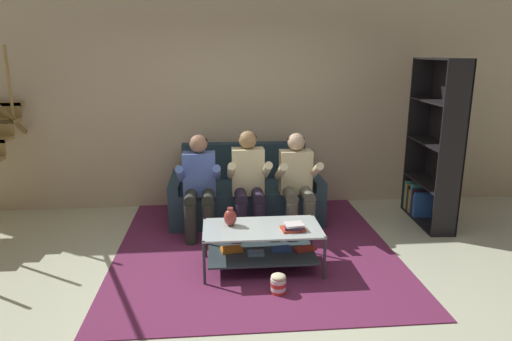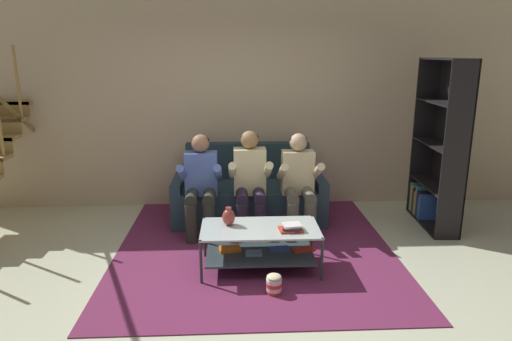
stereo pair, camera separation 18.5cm
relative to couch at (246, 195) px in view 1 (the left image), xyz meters
name	(u,v)px [view 1 (the left image)]	position (x,y,z in m)	size (l,w,h in m)	color
ground	(249,286)	(-0.09, -1.85, -0.31)	(16.80, 16.80, 0.00)	beige
back_partition	(236,102)	(-0.09, 0.61, 1.14)	(8.40, 0.12, 2.90)	#CDB493
couch	(246,195)	(0.00, 0.00, 0.00)	(1.91, 0.93, 0.93)	#283E4B
person_seated_left	(199,182)	(-0.58, -0.56, 0.35)	(0.50, 0.58, 1.19)	#2A2D24
person_seated_middle	(249,179)	(0.00, -0.55, 0.37)	(0.50, 0.58, 1.22)	#241C2D
person_seated_right	(297,179)	(0.58, -0.56, 0.35)	(0.50, 0.58, 1.19)	#59594B
coffee_table	(262,241)	(0.06, -1.49, -0.02)	(1.16, 0.62, 0.44)	#B1C1C0
area_rug	(254,243)	(0.03, -0.88, -0.30)	(3.00, 3.44, 0.01)	#6B264C
vase	(230,217)	(-0.25, -1.41, 0.22)	(0.13, 0.13, 0.19)	#96342E
book_stack	(293,227)	(0.36, -1.59, 0.16)	(0.24, 0.19, 0.06)	red
bookshelf	(434,156)	(2.36, -0.30, 0.54)	(0.37, 1.07, 2.05)	black
popcorn_tub	(278,284)	(0.16, -2.00, -0.21)	(0.14, 0.14, 0.19)	red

